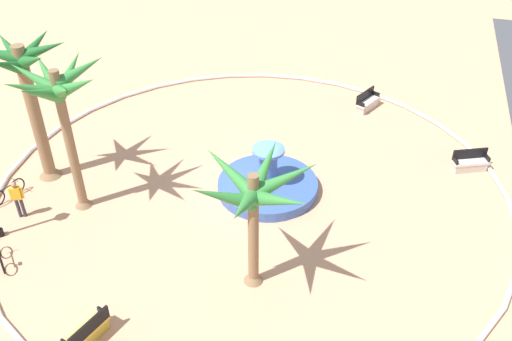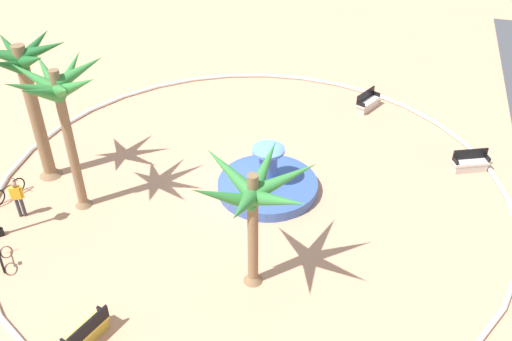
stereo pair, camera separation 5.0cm
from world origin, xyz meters
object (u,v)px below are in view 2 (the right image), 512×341
object	(u,v)px
bicycle_red_frame	(0,255)
person_cyclist_photo	(18,197)
bench_east	(470,164)
palm_tree_near_fountain	(254,197)
palm_tree_mid_plaza	(59,96)
bench_north	(87,333)
bicycle_by_lamppost	(8,191)
palm_tree_by_curb	(28,84)
fountain	(268,185)
bench_west	(368,103)

from	to	relation	value
bicycle_red_frame	person_cyclist_photo	world-z (taller)	person_cyclist_photo
bench_east	person_cyclist_photo	xyz separation A→B (m)	(8.18, -17.47, 0.60)
palm_tree_near_fountain	palm_tree_mid_plaza	world-z (taller)	palm_tree_mid_plaza
bench_east	bench_north	bearing A→B (deg)	-42.54
bench_east	person_cyclist_photo	world-z (taller)	person_cyclist_photo
palm_tree_mid_plaza	bicycle_by_lamppost	bearing A→B (deg)	-81.89
palm_tree_near_fountain	bicycle_by_lamppost	world-z (taller)	palm_tree_near_fountain
palm_tree_near_fountain	person_cyclist_photo	bearing A→B (deg)	-95.10
palm_tree_by_curb	bicycle_by_lamppost	size ratio (longest dim) A/B	3.86
bench_east	fountain	bearing A→B (deg)	-65.10
palm_tree_by_curb	fountain	bearing A→B (deg)	98.95
bench_east	bicycle_red_frame	world-z (taller)	bench_east
palm_tree_mid_plaza	person_cyclist_photo	xyz separation A→B (m)	(1.27, -2.01, -4.13)
bicycle_red_frame	bicycle_by_lamppost	xyz separation A→B (m)	(-3.34, -2.03, 0.00)
person_cyclist_photo	fountain	bearing A→B (deg)	115.25
bench_east	bicycle_by_lamppost	xyz separation A→B (m)	(7.36, -18.68, 0.04)
palm_tree_mid_plaza	bench_north	bearing A→B (deg)	30.82
bench_east	bench_west	bearing A→B (deg)	-130.89
palm_tree_near_fountain	bench_west	xyz separation A→B (m)	(-13.44, 2.44, -3.45)
palm_tree_by_curb	bench_west	distance (m)	16.67
bench_west	person_cyclist_photo	bearing A→B (deg)	-44.68
fountain	bench_west	distance (m)	8.89
palm_tree_near_fountain	person_cyclist_photo	size ratio (longest dim) A/B	2.88
fountain	bench_east	world-z (taller)	fountain
palm_tree_mid_plaza	person_cyclist_photo	size ratio (longest dim) A/B	3.77
palm_tree_near_fountain	bicycle_red_frame	world-z (taller)	palm_tree_near_fountain
palm_tree_by_curb	palm_tree_near_fountain	bearing A→B (deg)	70.53
palm_tree_near_fountain	bench_east	distance (m)	12.26
palm_tree_mid_plaza	bench_east	bearing A→B (deg)	114.07
palm_tree_near_fountain	bicycle_by_lamppost	distance (m)	11.82
bicycle_by_lamppost	fountain	bearing A→B (deg)	108.65
bicycle_red_frame	bench_east	bearing A→B (deg)	122.73
palm_tree_near_fountain	bench_west	world-z (taller)	palm_tree_near_fountain
palm_tree_mid_plaza	bench_west	xyz separation A→B (m)	(-11.28, 10.40, -4.73)
fountain	palm_tree_mid_plaza	bearing A→B (deg)	-66.93
palm_tree_by_curb	person_cyclist_photo	size ratio (longest dim) A/B	3.78
fountain	bench_west	xyz separation A→B (m)	(-8.25, 3.30, 0.04)
fountain	bench_west	bearing A→B (deg)	158.23
palm_tree_near_fountain	person_cyclist_photo	distance (m)	10.41
palm_tree_by_curb	palm_tree_mid_plaza	xyz separation A→B (m)	(1.52, 2.46, 0.58)
palm_tree_mid_plaza	bench_north	size ratio (longest dim) A/B	3.81
palm_tree_by_curb	bench_east	distance (m)	19.16
bench_east	palm_tree_by_curb	bearing A→B (deg)	-73.28
person_cyclist_photo	palm_tree_mid_plaza	bearing A→B (deg)	122.32
palm_tree_by_curb	bench_west	size ratio (longest dim) A/B	3.87
bicycle_by_lamppost	bench_north	bearing A→B (deg)	50.77
bicycle_red_frame	person_cyclist_photo	size ratio (longest dim) A/B	0.75
bench_north	bicycle_red_frame	distance (m)	5.28
palm_tree_by_curb	bench_west	xyz separation A→B (m)	(-9.76, 12.86, -4.15)
bicycle_by_lamppost	bench_west	bearing A→B (deg)	130.75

